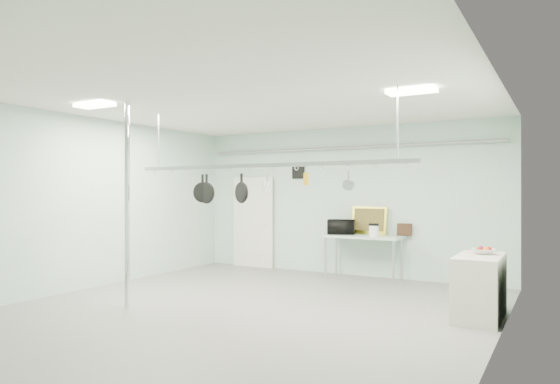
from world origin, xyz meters
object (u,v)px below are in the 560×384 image
Objects in this scene: pot_rack at (262,164)px; microwave at (341,227)px; coffee_canister at (374,231)px; fruit_bowl at (483,251)px; skillet_left at (203,188)px; skillet_right at (241,188)px; chrome_pole at (127,205)px; prep_table at (363,239)px; skillet_mid at (207,189)px; side_cabinet at (479,287)px.

microwave is at bearing 91.69° from pot_rack.
fruit_bowl is (2.29, -1.85, -0.08)m from coffee_canister.
skillet_left is 0.96× the size of skillet_right.
coffee_canister is 0.49× the size of skillet_right.
coffee_canister is at bearing 93.62° from skillet_right.
chrome_pole is at bearing -127.16° from skillet_right.
skillet_left reaches higher than microwave.
skillet_left and skillet_right have the same top height.
prep_table is 3.69× the size of skillet_left.
skillet_mid is 1.04× the size of skillet_right.
microwave is (-3.05, 2.23, 0.61)m from side_cabinet.
microwave is at bearing 58.38° from skillet_left.
fruit_bowl reaches higher than prep_table.
chrome_pole is 9.86× the size of fruit_bowl.
skillet_left and skillet_mid have the same top height.
skillet_mid is (-4.00, -1.10, 1.40)m from side_cabinet.
fruit_bowl is (4.88, 2.17, -0.66)m from chrome_pole.
side_cabinet is (2.55, -2.20, -0.38)m from prep_table.
prep_table is 4.93× the size of fruit_bowl.
side_cabinet is at bearing -99.49° from fruit_bowl.
prep_table is at bearing 99.25° from skillet_right.
skillet_mid is (-1.45, -3.30, 1.02)m from prep_table.
chrome_pole is 2.67× the size of side_cabinet.
skillet_left is at bearing -157.62° from skillet_right.
microwave is (-0.10, 3.33, -1.17)m from pot_rack.
microwave reaches higher than coffee_canister.
chrome_pole is at bearing -157.59° from side_cabinet.
skillet_right is (-3.35, -1.27, 0.92)m from fruit_bowl.
chrome_pole reaches higher than side_cabinet.
fruit_bowl is (2.58, -2.03, 0.11)m from prep_table.
coffee_canister reaches higher than fruit_bowl.
coffee_canister is at bearing 77.52° from pot_rack.
chrome_pole is 7.09× the size of skillet_right.
side_cabinet is at bearing 20.45° from pot_rack.
pot_rack is at bearing -159.55° from side_cabinet.
chrome_pole is at bearing -125.00° from skillet_mid.
skillet_right is at bearing 66.98° from microwave.
prep_table is 3.78m from skillet_left.
fruit_bowl is (3.08, -2.06, -0.12)m from microwave.
side_cabinet is at bearing 40.71° from skillet_right.
skillet_right is (-3.32, -1.10, 1.41)m from side_cabinet.
skillet_right reaches higher than fruit_bowl.
skillet_mid is at bearing -157.62° from skillet_right.
microwave is 2.50× the size of coffee_canister.
side_cabinet is 3.82m from microwave.
pot_rack is 1.19m from skillet_left.
pot_rack is 14.79× the size of fruit_bowl.
pot_rack is 0.52m from skillet_right.
skillet_mid reaches higher than prep_table.
skillet_right is (-0.27, -3.33, 0.80)m from microwave.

